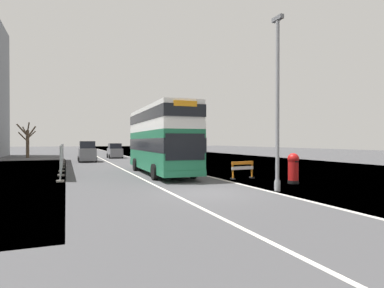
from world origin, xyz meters
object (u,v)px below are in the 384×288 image
car_receding_mid (115,151)px  red_pillar_postbox (293,167)px  lamppost_foreground (277,109)px  roadworks_barrier (243,168)px  car_oncoming_near (87,152)px  double_decker_bus (160,139)px

car_receding_mid → red_pillar_postbox: bearing=-80.1°
lamppost_foreground → red_pillar_postbox: (2.51, 1.91, -2.99)m
roadworks_barrier → car_oncoming_near: 22.63m
roadworks_barrier → car_receding_mid: 28.52m
roadworks_barrier → car_receding_mid: bearing=98.0°
red_pillar_postbox → car_oncoming_near: size_ratio=0.43×
roadworks_barrier → car_receding_mid: (-3.99, 28.24, 0.29)m
double_decker_bus → car_oncoming_near: (-4.13, 16.25, -1.46)m
double_decker_bus → lamppost_foreground: bearing=-73.1°
double_decker_bus → car_receding_mid: size_ratio=2.95×
lamppost_foreground → red_pillar_postbox: lamppost_foreground is taller
lamppost_foreground → red_pillar_postbox: 4.35m
lamppost_foreground → roadworks_barrier: 5.99m
red_pillar_postbox → lamppost_foreground: bearing=-142.8°
double_decker_bus → roadworks_barrier: 6.57m
lamppost_foreground → roadworks_barrier: (1.03, 4.93, -3.25)m
double_decker_bus → red_pillar_postbox: size_ratio=6.62×
double_decker_bus → car_oncoming_near: double_decker_bus is taller
car_oncoming_near → roadworks_barrier: bearing=-68.9°
double_decker_bus → lamppost_foreground: lamppost_foreground is taller
double_decker_bus → car_oncoming_near: size_ratio=2.81×
car_oncoming_near → car_receding_mid: car_oncoming_near is taller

